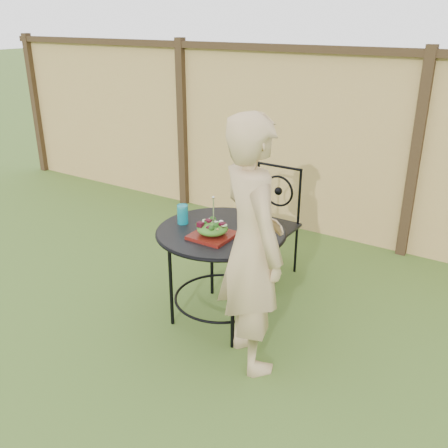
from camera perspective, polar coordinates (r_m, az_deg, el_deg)
name	(u,v)px	position (r m, az deg, el deg)	size (l,w,h in m)	color
ground	(151,317)	(3.89, -8.31, -10.45)	(60.00, 60.00, 0.00)	#2D4D18
fence	(286,139)	(5.24, 7.10, 9.67)	(8.00, 0.12, 1.90)	#E7C272
patio_table	(221,248)	(3.56, -0.33, -2.73)	(0.92, 0.92, 0.72)	black
patio_chair	(269,220)	(4.27, 5.17, 0.46)	(0.46, 0.46, 0.95)	black
diner	(252,247)	(3.03, 3.23, -2.59)	(0.60, 0.39, 1.64)	tan
salad_plate	(212,236)	(3.38, -1.32, -1.34)	(0.27, 0.27, 0.02)	#3F0B09
salad	(212,229)	(3.36, -1.33, -0.53)	(0.21, 0.21, 0.08)	#235614
fork	(214,211)	(3.31, -1.21, 1.50)	(0.01, 0.01, 0.18)	silver
drinking_glass	(183,214)	(3.60, -4.75, 1.12)	(0.08, 0.08, 0.14)	#0C7E8E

